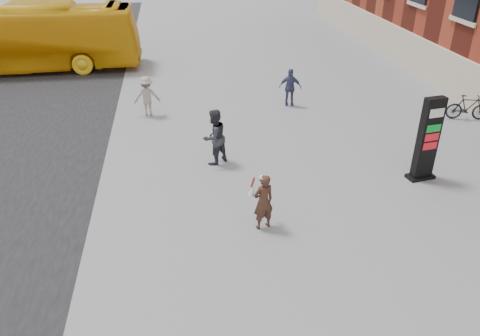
{
  "coord_description": "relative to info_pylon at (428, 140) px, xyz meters",
  "views": [
    {
      "loc": [
        -2.57,
        -10.4,
        7.05
      ],
      "look_at": [
        -1.02,
        0.21,
        1.22
      ],
      "focal_mm": 35.0,
      "sensor_mm": 36.0,
      "label": 1
    }
  ],
  "objects": [
    {
      "name": "bus",
      "position": [
        -14.72,
        13.48,
        0.35
      ],
      "size": [
        11.77,
        2.82,
        3.27
      ],
      "primitive_type": "imported",
      "rotation": [
        0.0,
        0.0,
        1.56
      ],
      "color": "gold",
      "rests_on": "road"
    },
    {
      "name": "bike_7",
      "position": [
        3.98,
        4.1,
        -0.79
      ],
      "size": [
        1.69,
        0.84,
        0.98
      ],
      "primitive_type": "imported",
      "rotation": [
        0.0,
        0.0,
        1.32
      ],
      "color": "black",
      "rests_on": "ground"
    },
    {
      "name": "info_pylon",
      "position": [
        0.0,
        0.0,
        0.0
      ],
      "size": [
        0.88,
        0.54,
        2.57
      ],
      "rotation": [
        0.0,
        0.0,
        0.16
      ],
      "color": "black",
      "rests_on": "ground"
    },
    {
      "name": "pedestrian_b",
      "position": [
        -8.29,
        6.33,
        -0.5
      ],
      "size": [
        1.06,
        0.66,
        1.58
      ],
      "primitive_type": "imported",
      "rotation": [
        0.0,
        0.0,
        3.21
      ],
      "color": "gray",
      "rests_on": "ground"
    },
    {
      "name": "pedestrian_c",
      "position": [
        -2.48,
        6.55,
        -0.5
      ],
      "size": [
        0.99,
        0.65,
        1.57
      ],
      "primitive_type": "imported",
      "rotation": [
        0.0,
        0.0,
        2.82
      ],
      "color": "#3C4064",
      "rests_on": "ground"
    },
    {
      "name": "woman",
      "position": [
        -5.21,
        -1.8,
        -0.5
      ],
      "size": [
        0.7,
        0.66,
        1.53
      ],
      "rotation": [
        0.0,
        0.0,
        3.47
      ],
      "color": "#321D15",
      "rests_on": "ground"
    },
    {
      "name": "pedestrian_a",
      "position": [
        -6.07,
        1.88,
        -0.38
      ],
      "size": [
        1.12,
        1.08,
        1.81
      ],
      "primitive_type": "imported",
      "rotation": [
        0.0,
        0.0,
        3.79
      ],
      "color": "#282A31",
      "rests_on": "ground"
    },
    {
      "name": "ground",
      "position": [
        -4.62,
        -1.02,
        -1.28
      ],
      "size": [
        100.0,
        100.0,
        0.0
      ],
      "primitive_type": "plane",
      "color": "#9E9EA3"
    }
  ]
}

